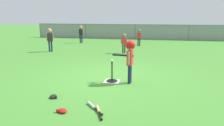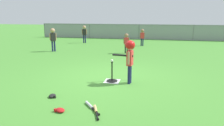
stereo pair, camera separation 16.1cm
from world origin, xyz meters
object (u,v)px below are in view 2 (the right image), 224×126
object	(u,v)px
baseball_on_tee	(112,61)
glove_near_bats	(52,96)
batter_child	(130,53)
fielder_near_right	(126,41)
fielder_deep_center	(53,37)
glove_by_plate	(60,110)
spare_bat_silver	(90,106)
batting_tee	(112,78)
fielder_deep_left	(142,35)
fielder_deep_right	(84,32)
spare_bat_wood	(96,110)

from	to	relation	value
baseball_on_tee	glove_near_bats	distance (m)	1.96
batter_child	fielder_near_right	world-z (taller)	batter_child
fielder_deep_center	glove_by_plate	bearing A→B (deg)	-62.34
fielder_deep_center	spare_bat_silver	size ratio (longest dim) A/B	2.16
baseball_on_tee	fielder_deep_center	world-z (taller)	fielder_deep_center
baseball_on_tee	glove_by_plate	world-z (taller)	baseball_on_tee
batting_tee	glove_near_bats	world-z (taller)	batting_tee
fielder_deep_left	batter_child	bearing A→B (deg)	-88.91
fielder_deep_center	fielder_deep_right	bearing A→B (deg)	81.95
glove_near_bats	fielder_near_right	bearing A→B (deg)	81.48
fielder_deep_right	glove_by_plate	bearing A→B (deg)	-73.79
spare_bat_silver	glove_near_bats	distance (m)	1.11
fielder_deep_center	glove_near_bats	world-z (taller)	fielder_deep_center
baseball_on_tee	fielder_deep_center	size ratio (longest dim) A/B	0.06
batter_child	fielder_deep_center	size ratio (longest dim) A/B	1.02
fielder_deep_left	spare_bat_wood	bearing A→B (deg)	-91.81
glove_by_plate	fielder_deep_center	bearing A→B (deg)	117.66
batting_tee	glove_by_plate	size ratio (longest dim) A/B	2.14
fielder_deep_center	glove_near_bats	bearing A→B (deg)	-63.54
batter_child	fielder_deep_center	world-z (taller)	batter_child
fielder_deep_right	glove_near_bats	xyz separation A→B (m)	(2.40, -9.34, -0.72)
fielder_deep_center	batting_tee	bearing A→B (deg)	-47.09
batting_tee	fielder_near_right	bearing A→B (deg)	92.80
fielder_deep_center	glove_by_plate	distance (m)	7.38
fielder_deep_right	fielder_deep_left	bearing A→B (deg)	-8.31
fielder_deep_left	spare_bat_silver	distance (m)	9.16
fielder_near_right	spare_bat_silver	bearing A→B (deg)	-88.75
fielder_deep_right	fielder_deep_left	distance (m)	3.96
spare_bat_wood	fielder_deep_center	bearing A→B (deg)	122.95
fielder_deep_left	spare_bat_wood	distance (m)	9.33
batting_tee	fielder_near_right	distance (m)	4.63
fielder_deep_left	fielder_deep_center	distance (m)	5.31
fielder_near_right	glove_near_bats	size ratio (longest dim) A/B	3.86
spare_bat_silver	glove_near_bats	xyz separation A→B (m)	(-1.05, 0.36, 0.01)
batting_tee	fielder_deep_center	bearing A→B (deg)	132.91
baseball_on_tee	fielder_deep_left	distance (m)	7.30
baseball_on_tee	fielder_near_right	bearing A→B (deg)	92.80
batting_tee	fielder_deep_center	world-z (taller)	fielder_deep_center
glove_by_plate	fielder_deep_left	bearing A→B (deg)	83.94
fielder_deep_right	spare_bat_wood	distance (m)	10.54
glove_near_bats	spare_bat_silver	bearing A→B (deg)	-18.68
batting_tee	fielder_deep_left	world-z (taller)	fielder_deep_left
fielder_deep_left	glove_near_bats	world-z (taller)	fielder_deep_left
baseball_on_tee	glove_near_bats	size ratio (longest dim) A/B	0.29
fielder_near_right	fielder_deep_center	distance (m)	3.82
batter_child	batting_tee	bearing A→B (deg)	171.76
fielder_near_right	spare_bat_silver	world-z (taller)	fielder_near_right
glove_near_bats	glove_by_plate	bearing A→B (deg)	-53.04
fielder_deep_center	glove_by_plate	world-z (taller)	fielder_deep_center
fielder_deep_center	glove_near_bats	xyz separation A→B (m)	(2.90, -5.83, -0.74)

